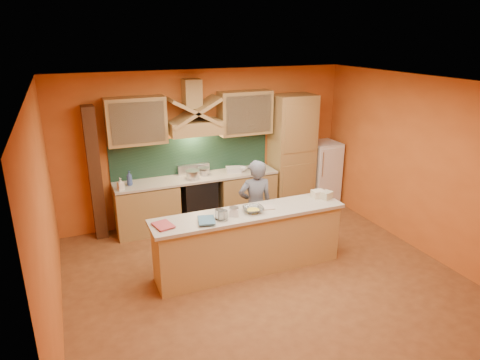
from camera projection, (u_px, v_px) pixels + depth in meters
name	position (u px, v px, depth m)	size (l,w,h in m)	color
floor	(263.00, 277.00, 6.29)	(5.50, 5.00, 0.01)	brown
ceiling	(267.00, 84.00, 5.37)	(5.50, 5.00, 0.01)	white
wall_back	(207.00, 146.00, 8.01)	(5.50, 0.02, 2.80)	orange
wall_front	(393.00, 281.00, 3.65)	(5.50, 0.02, 2.80)	orange
wall_left	(46.00, 221.00, 4.83)	(0.02, 5.00, 2.80)	orange
wall_right	(420.00, 165.00, 6.83)	(0.02, 5.00, 2.80)	orange
base_cabinet_left	(147.00, 209.00, 7.61)	(1.10, 0.60, 0.86)	#AD894F
base_cabinet_right	(245.00, 194.00, 8.30)	(1.10, 0.60, 0.86)	#AD894F
counter_top	(197.00, 178.00, 7.80)	(3.00, 0.62, 0.04)	beige
stove	(198.00, 200.00, 7.95)	(0.60, 0.58, 0.90)	black
backsplash	(192.00, 155.00, 7.94)	(3.00, 0.03, 0.70)	#173326
range_hood	(195.00, 127.00, 7.54)	(0.92, 0.50, 0.24)	#AD894F
hood_chimney	(192.00, 94.00, 7.44)	(0.30, 0.30, 0.50)	#AD894F
upper_cabinet_left	(136.00, 121.00, 7.19)	(1.00, 0.35, 0.80)	#AD894F
upper_cabinet_right	(245.00, 113.00, 7.92)	(1.00, 0.35, 0.80)	#AD894F
pantry_column	(292.00, 153.00, 8.43)	(0.80, 0.60, 2.30)	#AD894F
fridge	(322.00, 173.00, 8.87)	(0.58, 0.60, 1.30)	white
trim_column_left	(95.00, 174.00, 7.21)	(0.20, 0.30, 2.30)	#472816
island_body	(249.00, 243.00, 6.37)	(2.80, 0.55, 0.88)	tan
island_top	(249.00, 213.00, 6.21)	(2.90, 0.62, 0.05)	beige
person	(255.00, 206.00, 6.86)	(0.56, 0.37, 1.54)	slate
pot_large	(193.00, 176.00, 7.68)	(0.24, 0.24, 0.14)	silver
pot_small	(204.00, 173.00, 7.87)	(0.19, 0.19, 0.13)	silver
soap_bottle_a	(121.00, 184.00, 7.09)	(0.10, 0.10, 0.21)	white
soap_bottle_b	(129.00, 178.00, 7.31)	(0.10, 0.10, 0.26)	#344B8F
bowl_back	(241.00, 169.00, 8.09)	(0.23, 0.23, 0.07)	white
dish_rack	(233.00, 170.00, 8.03)	(0.27, 0.21, 0.10)	silver
book_lower	(155.00, 228.00, 5.67)	(0.23, 0.31, 0.03)	#BC4349
book_upper	(198.00, 221.00, 5.83)	(0.23, 0.31, 0.02)	teal
jar_large	(219.00, 214.00, 5.93)	(0.12, 0.12, 0.15)	white
jar_small	(223.00, 216.00, 5.90)	(0.13, 0.13, 0.14)	white
kitchen_scale	(234.00, 212.00, 6.06)	(0.13, 0.13, 0.11)	silver
mixing_bowl	(253.00, 210.00, 6.19)	(0.30, 0.30, 0.07)	silver
cloth	(265.00, 207.00, 6.34)	(0.26, 0.20, 0.02)	beige
grocery_bag_a	(326.00, 195.00, 6.68)	(0.18, 0.14, 0.12)	beige
grocery_bag_b	(318.00, 194.00, 6.73)	(0.19, 0.15, 0.12)	beige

